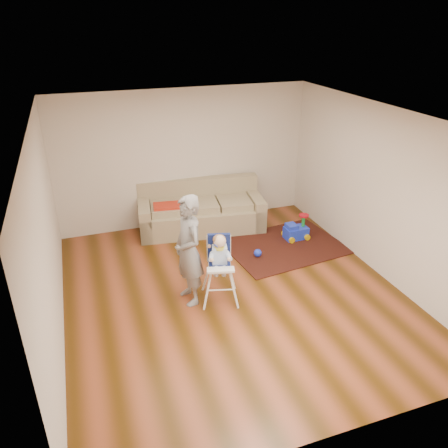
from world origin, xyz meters
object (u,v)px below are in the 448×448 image
object	(u,v)px
side_table	(153,219)
high_chair	(220,269)
toy_ball	(258,253)
ride_on_toy	(296,227)
sofa	(201,207)
adult	(189,251)

from	to	relation	value
side_table	high_chair	size ratio (longest dim) A/B	0.45
toy_ball	ride_on_toy	bearing A→B (deg)	22.92
side_table	toy_ball	bearing A→B (deg)	-47.50
sofa	ride_on_toy	world-z (taller)	sofa
sofa	side_table	distance (m)	0.98
sofa	adult	size ratio (longest dim) A/B	1.51
sofa	ride_on_toy	xyz separation A→B (m)	(1.59, -1.02, -0.22)
high_chair	side_table	bearing A→B (deg)	115.73
side_table	toy_ball	xyz separation A→B (m)	(1.54, -1.68, -0.16)
ride_on_toy	toy_ball	bearing A→B (deg)	-158.77
side_table	adult	distance (m)	2.58
sofa	side_table	bearing A→B (deg)	172.61
ride_on_toy	high_chair	size ratio (longest dim) A/B	0.43
toy_ball	adult	world-z (taller)	adult
toy_ball	sofa	bearing A→B (deg)	113.32
toy_ball	high_chair	bearing A→B (deg)	-137.15
ride_on_toy	adult	size ratio (longest dim) A/B	0.28
adult	ride_on_toy	bearing A→B (deg)	108.94
side_table	adult	world-z (taller)	adult
sofa	side_table	xyz separation A→B (m)	(-0.93, 0.25, -0.22)
sofa	toy_ball	bearing A→B (deg)	-58.94
ride_on_toy	sofa	bearing A→B (deg)	145.44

